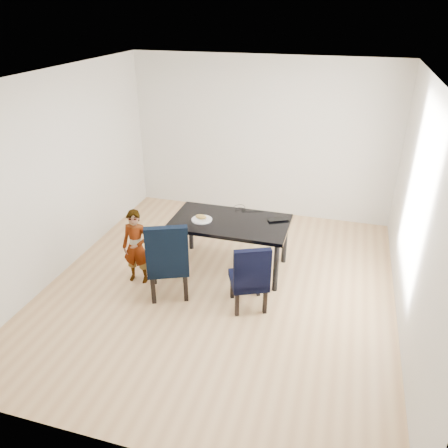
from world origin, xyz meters
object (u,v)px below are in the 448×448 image
(dining_table, at_px, (230,245))
(plate, at_px, (202,220))
(chair_right, at_px, (249,275))
(child, at_px, (136,247))
(laptop, at_px, (278,218))
(chair_left, at_px, (168,257))

(dining_table, bearing_deg, plate, -167.70)
(chair_right, relative_size, child, 0.87)
(laptop, bearing_deg, chair_right, 53.50)
(dining_table, distance_m, laptop, 0.76)
(chair_right, distance_m, laptop, 1.08)
(chair_left, relative_size, laptop, 3.62)
(dining_table, relative_size, child, 1.53)
(dining_table, height_order, plate, plate)
(dining_table, xyz_separation_m, child, (-1.11, -0.65, 0.15))
(chair_left, xyz_separation_m, chair_right, (1.05, 0.01, -0.08))
(dining_table, distance_m, chair_left, 1.00)
(chair_right, bearing_deg, dining_table, 95.82)
(plate, bearing_deg, chair_left, -107.53)
(chair_right, xyz_separation_m, plate, (-0.83, 0.70, 0.30))
(dining_table, bearing_deg, laptop, 21.59)
(child, height_order, laptop, child)
(child, xyz_separation_m, laptop, (1.72, 0.89, 0.24))
(dining_table, bearing_deg, chair_left, -127.42)
(plate, distance_m, laptop, 1.04)
(dining_table, distance_m, plate, 0.55)
(chair_left, xyz_separation_m, child, (-0.51, 0.14, -0.01))
(chair_left, relative_size, child, 1.02)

